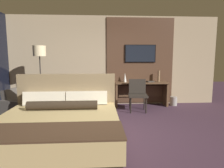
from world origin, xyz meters
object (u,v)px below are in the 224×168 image
bed (59,128)px  desk_chair (138,92)px  desk (141,90)px  book (150,82)px  vase_tall (159,76)px  vase_short (125,77)px  tv (140,54)px  armchair_by_window (23,110)px  waste_bin (173,101)px  floor_lamp (40,57)px

bed → desk_chair: bed is taller
desk → book: bearing=-3.5°
vase_tall → vase_short: 1.08m
tv → armchair_by_window: 3.75m
tv → waste_bin: (1.05, -0.25, -1.50)m
desk → desk_chair: 0.62m
floor_lamp → book: size_ratio=7.21×
tv → waste_bin: tv is taller
bed → desk_chair: bearing=50.8°
vase_short → desk: bearing=-8.7°
desk → vase_tall: bearing=4.6°
bed → desk_chair: (1.79, 2.19, 0.22)m
bed → waste_bin: bearing=41.6°
bed → vase_short: (1.51, 2.85, 0.57)m
desk → book: 0.39m
tv → book: size_ratio=3.87×
desk_chair → book: size_ratio=3.54×
armchair_by_window → waste_bin: armchair_by_window is taller
floor_lamp → vase_short: (2.41, 0.65, -0.65)m
waste_bin → vase_tall: bearing=167.5°
armchair_by_window → vase_tall: 4.02m
bed → vase_tall: 3.87m
waste_bin → bed: bearing=-138.4°
vase_tall → book: vase_tall is taller
tv → bed: bearing=-124.1°
bed → desk: size_ratio=1.28×
bed → tv: 3.81m
bed → floor_lamp: size_ratio=1.14×
tv → vase_short: bearing=-166.9°
armchair_by_window → waste_bin: 4.39m
armchair_by_window → vase_short: (2.66, 1.38, 0.63)m
tv → book: 0.94m
bed → desk_chair: size_ratio=2.33×
vase_tall → waste_bin: size_ratio=1.25×
desk → vase_tall: size_ratio=4.66×
vase_short → bed: bearing=-117.9°
book → vase_short: bearing=173.2°
desk_chair → waste_bin: size_ratio=3.22×
desk_chair → bed: bearing=-123.9°
armchair_by_window → vase_short: vase_short is taller
bed → tv: bearing=55.9°
vase_short → book: 0.80m
bed → vase_short: 3.27m
vase_tall → bed: bearing=-132.5°
desk_chair → book: 0.79m
book → waste_bin: book is taller
desk → book: book is taller
tv → desk_chair: tv is taller
bed → book: (2.30, 2.75, 0.44)m
bed → waste_bin: bed is taller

